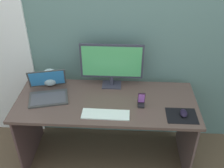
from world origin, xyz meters
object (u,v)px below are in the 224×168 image
Objects in this scene: laptop at (48,91)px; keyboard_external at (106,114)px; monitor at (112,63)px; fishbowl at (50,77)px; mouse at (184,113)px; phone_in_dock at (141,101)px.

laptop is 0.59m from keyboard_external.
monitor is 0.61m from fishbowl.
monitor is 0.63m from laptop.
laptop reaches higher than mouse.
monitor is 3.45× the size of fishbowl.
fishbowl is 0.91m from phone_in_dock.
laptop reaches higher than keyboard_external.
laptop is 1.03× the size of keyboard_external.
keyboard_external is (0.54, -0.24, -0.04)m from laptop.
fishbowl is at bearing 167.52° from mouse.
mouse is at bearing -33.68° from monitor.
monitor is 1.43× the size of laptop.
fishbowl is 1.67× the size of mouse.
keyboard_external is at bearing -24.14° from laptop.
mouse is (0.61, -0.41, -0.22)m from monitor.
laptop is 0.84m from phone_in_dock.
monitor reaches higher than laptop.
phone_in_dock is at bearing 25.43° from keyboard_external.
laptop is at bearing 156.75° from keyboard_external.
keyboard_external is (0.56, -0.43, -0.07)m from fishbowl.
monitor is at bearing 131.34° from phone_in_dock.
mouse reaches higher than keyboard_external.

